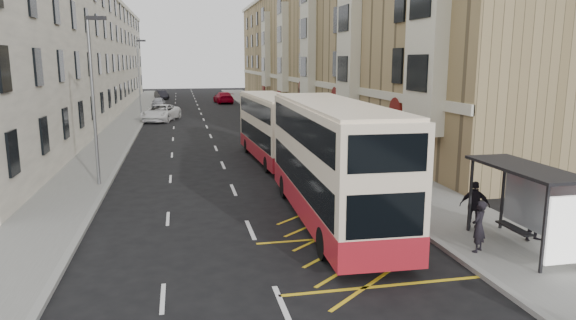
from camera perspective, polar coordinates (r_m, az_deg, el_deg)
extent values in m
plane|color=black|center=(15.39, -2.14, -12.49)|extent=(200.00, 200.00, 0.00)
cube|color=slate|center=(45.52, 1.37, 3.43)|extent=(4.00, 120.00, 0.15)
cube|color=slate|center=(44.62, -18.42, 2.71)|extent=(3.00, 120.00, 0.15)
cube|color=gray|center=(45.10, -1.11, 3.36)|extent=(0.25, 120.00, 0.15)
cube|color=gray|center=(44.47, -16.50, 2.79)|extent=(0.25, 120.00, 0.15)
cube|color=#9D865B|center=(61.90, 4.50, 12.32)|extent=(10.00, 79.00, 15.00)
cube|color=beige|center=(60.71, -0.17, 9.07)|extent=(0.18, 79.00, 0.50)
cube|color=beige|center=(26.78, 15.19, 13.61)|extent=(0.80, 3.20, 10.00)
cube|color=beige|center=(37.88, 6.77, 13.07)|extent=(0.80, 3.20, 10.00)
cube|color=beige|center=(49.40, 2.23, 12.66)|extent=(0.80, 3.20, 10.00)
cube|color=beige|center=(61.11, -0.57, 12.37)|extent=(0.80, 3.20, 10.00)
cube|color=beige|center=(72.91, -2.47, 12.16)|extent=(0.80, 3.20, 10.00)
cube|color=#5F110D|center=(30.82, 11.79, 2.56)|extent=(0.20, 1.60, 3.00)
cube|color=#5F110D|center=(42.00, 5.24, 4.97)|extent=(0.20, 1.60, 3.00)
cube|color=#5F110D|center=(53.53, 1.45, 6.33)|extent=(0.20, 1.60, 3.00)
cube|color=#5F110D|center=(65.23, -1.00, 7.19)|extent=(0.20, 1.60, 3.00)
cube|color=#5F110D|center=(77.02, -2.70, 7.78)|extent=(0.20, 1.60, 3.00)
cube|color=silver|center=(60.44, -22.93, 10.58)|extent=(9.00, 79.00, 13.00)
cube|color=black|center=(16.27, 26.60, -6.93)|extent=(0.08, 0.08, 2.60)
cube|color=black|center=(19.24, 19.61, -3.71)|extent=(0.08, 0.08, 2.60)
cube|color=black|center=(19.93, 22.76, -3.44)|extent=(0.08, 0.08, 2.60)
cube|color=black|center=(17.78, 24.83, -0.82)|extent=(1.65, 4.25, 0.10)
cube|color=#909AA2|center=(18.45, 26.20, -4.43)|extent=(0.04, 3.60, 1.95)
cube|color=white|center=(16.64, 28.43, -6.89)|extent=(1.19, 0.12, 2.00)
cube|color=black|center=(18.92, 23.82, -6.95)|extent=(0.35, 1.60, 0.06)
cylinder|color=red|center=(19.33, 15.20, -5.85)|extent=(0.06, 0.06, 1.00)
cylinder|color=red|center=(22.15, 11.40, -3.51)|extent=(0.06, 0.06, 1.00)
cylinder|color=red|center=(25.08, 8.49, -1.70)|extent=(0.06, 0.06, 1.00)
cube|color=red|center=(22.04, 11.45, -2.30)|extent=(0.05, 6.50, 0.06)
cube|color=red|center=(22.14, 11.41, -3.39)|extent=(0.05, 6.50, 0.06)
cylinder|color=slate|center=(26.29, -20.82, 6.01)|extent=(0.16, 0.16, 8.00)
cube|color=black|center=(26.23, -20.54, 14.57)|extent=(0.90, 0.18, 0.18)
cylinder|color=slate|center=(56.09, -16.21, 8.63)|extent=(0.16, 0.16, 8.00)
cube|color=black|center=(56.05, -16.01, 12.63)|extent=(0.90, 0.18, 0.18)
cube|color=#F8E3C2|center=(19.46, 4.87, 0.03)|extent=(2.99, 11.58, 4.13)
cube|color=#A91A26|center=(19.82, 4.79, -4.50)|extent=(3.02, 11.61, 0.94)
cube|color=black|center=(19.56, 4.85, -1.40)|extent=(3.00, 10.66, 1.15)
cube|color=black|center=(19.25, 4.93, 3.77)|extent=(3.00, 10.66, 1.05)
cube|color=#F8E3C2|center=(19.16, 4.97, 6.22)|extent=(2.87, 11.12, 0.13)
cube|color=black|center=(25.02, 1.50, 1.51)|extent=(2.22, 0.16, 1.36)
cube|color=black|center=(24.76, 1.53, 6.41)|extent=(1.83, 0.14, 0.47)
cube|color=black|center=(14.27, 10.76, -6.09)|extent=(2.22, 0.16, 1.25)
cylinder|color=black|center=(23.14, -0.38, -2.98)|extent=(0.33, 1.05, 1.05)
cylinder|color=black|center=(23.64, 5.29, -2.73)|extent=(0.33, 1.05, 1.05)
cylinder|color=black|center=(16.25, 4.03, -9.21)|extent=(0.33, 1.05, 1.05)
cylinder|color=black|center=(16.95, 11.90, -8.56)|extent=(0.33, 1.05, 1.05)
cube|color=#F8E3C2|center=(31.37, -1.74, 3.72)|extent=(2.75, 10.16, 3.61)
cube|color=#A91A26|center=(31.58, -1.73, 1.21)|extent=(2.78, 10.19, 0.82)
cube|color=black|center=(31.43, -1.74, 2.94)|extent=(2.75, 9.35, 1.01)
cube|color=black|center=(31.24, -1.75, 5.76)|extent=(2.75, 9.35, 0.91)
cube|color=#F8E3C2|center=(31.18, -1.76, 7.08)|extent=(2.64, 9.75, 0.11)
cube|color=black|center=(36.28, -3.50, 4.09)|extent=(1.94, 0.16, 1.19)
cube|color=black|center=(36.10, -3.54, 7.05)|extent=(1.60, 0.15, 0.41)
cube|color=black|center=(26.61, 0.66, 1.55)|extent=(1.94, 0.16, 1.10)
cylinder|color=black|center=(34.54, -4.59, 1.57)|extent=(0.30, 0.93, 0.91)
cylinder|color=black|center=(34.95, -1.25, 1.72)|extent=(0.30, 0.93, 0.91)
cylinder|color=black|center=(28.32, -2.31, -0.51)|extent=(0.30, 0.93, 0.91)
cylinder|color=black|center=(28.82, 1.71, -0.30)|extent=(0.30, 0.93, 0.91)
imported|color=black|center=(17.39, 20.43, -6.94)|extent=(0.72, 0.68, 1.66)
imported|color=black|center=(19.19, 26.04, -5.91)|extent=(0.77, 0.61, 1.53)
imported|color=black|center=(19.59, 20.04, -4.76)|extent=(1.11, 0.86, 1.76)
imported|color=white|center=(53.83, -13.98, 5.11)|extent=(4.38, 6.54, 1.67)
imported|color=#9FA0A6|center=(69.29, -14.22, 6.22)|extent=(1.78, 3.94, 1.31)
imported|color=black|center=(84.02, -13.88, 7.05)|extent=(2.51, 4.35, 1.36)
imported|color=#AD001A|center=(74.50, -7.19, 6.90)|extent=(2.73, 5.69, 1.60)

